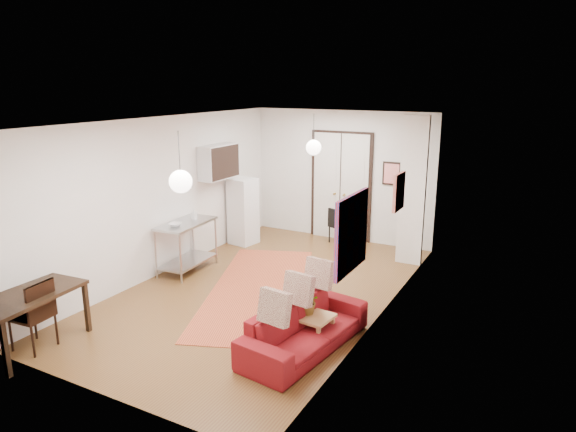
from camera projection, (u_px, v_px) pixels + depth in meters
The scene contains 27 objects.
floor at pixel (263, 290), 8.87m from camera, with size 7.00×7.00×0.00m, color brown.
ceiling at pixel (260, 120), 8.14m from camera, with size 4.20×7.00×0.02m, color white.
wall_back at pixel (342, 176), 11.49m from camera, with size 4.20×0.02×2.90m, color silver.
wall_front at pixel (94, 278), 5.52m from camera, with size 4.20×0.02×2.90m, color silver.
wall_left at pixel (164, 196), 9.46m from camera, with size 0.02×7.00×2.90m, color silver.
wall_right at pixel (384, 225), 7.55m from camera, with size 0.02×7.00×2.90m, color silver.
double_doors at pixel (341, 187), 11.52m from camera, with size 1.44×0.06×2.50m, color silver.
stub_partition at pixel (412, 192), 9.84m from camera, with size 0.50×0.10×2.90m, color silver.
wall_cabinet at pixel (219, 162), 10.55m from camera, with size 0.35×1.00×0.70m, color silver.
painting_popart at pixel (352, 233), 6.44m from camera, with size 0.05×1.00×1.00m, color red.
painting_abstract at pixel (399, 192), 8.15m from camera, with size 0.05×0.50×0.60m, color #EFDEC7.
poster_back at pixel (392, 174), 10.91m from camera, with size 0.40×0.03×0.50m, color red.
print_left at pixel (226, 156), 11.03m from camera, with size 0.03×0.44×0.54m, color brown.
pendant_back at pixel (314, 147), 10.01m from camera, with size 0.30×0.30×0.80m.
pendant_front at pixel (181, 181), 6.60m from camera, with size 0.30×0.30×0.80m.
kilim_rug at pixel (258, 289), 8.92m from camera, with size 1.55×4.14×0.01m, color #B2542C.
sofa at pixel (305, 328), 6.87m from camera, with size 0.81×2.07×0.60m, color maroon.
coffee_table at pixel (302, 316), 7.16m from camera, with size 0.90×0.57×0.38m.
potted_plant at pixel (309, 301), 7.06m from camera, with size 0.33×0.29×0.37m, color #385F2A.
kitchen_counter at pixel (187, 239), 9.65m from camera, with size 0.70×1.28×0.95m.
bowl at pixel (175, 225), 9.30m from camera, with size 0.22×0.22×0.05m, color beige.
soap_bottle at pixel (194, 214), 9.75m from camera, with size 0.09×0.09×0.20m, color teal.
fridge at pixel (243, 211), 11.29m from camera, with size 0.52×0.52×1.46m, color silver.
dining_table at pixel (27, 299), 6.81m from camera, with size 0.91×1.47×0.78m.
dining_chair_near at pixel (37, 307), 6.90m from camera, with size 0.50×0.67×0.97m.
dining_chair_far at pixel (37, 307), 6.90m from camera, with size 0.50×0.67×0.97m.
black_side_chair at pixel (340, 222), 11.46m from camera, with size 0.47×0.48×0.79m.
Camera 1 is at (4.28, -7.08, 3.49)m, focal length 32.00 mm.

